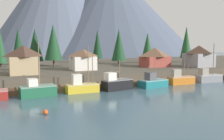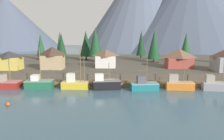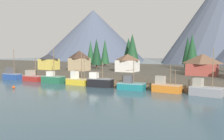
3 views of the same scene
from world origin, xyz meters
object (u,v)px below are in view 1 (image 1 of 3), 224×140
conifer_far_right (35,45)px  channel_buoy (45,112)px  fishing_boat_green (37,90)px  fishing_boat_grey (208,77)px  house_tan (24,60)px  fishing_boat_teal (153,82)px  conifer_near_right (186,42)px  fishing_boat_orange (180,79)px  conifer_near_left (0,46)px  house_red (155,57)px  conifer_back_right (18,47)px  conifer_back_left (119,45)px  house_grey (199,56)px  conifer_centre (53,42)px  house_white (83,59)px  fishing_boat_black (116,83)px  fishing_boat_yellow (81,86)px  conifer_mid_left (148,45)px  conifer_far_left (97,44)px

conifer_far_right → channel_buoy: bearing=-96.7°
fishing_boat_green → conifer_far_right: 39.22m
fishing_boat_grey → house_tan: 44.06m
fishing_boat_teal → conifer_near_right: 45.34m
fishing_boat_orange → conifer_near_left: size_ratio=0.56×
house_tan → conifer_far_right: bearing=76.5°
house_red → fishing_boat_orange: bearing=-104.6°
conifer_near_right → conifer_back_right: 59.60m
house_red → house_tan: 38.25m
house_tan → conifer_back_right: (-0.21, 10.69, 2.76)m
fishing_boat_grey → conifer_back_right: conifer_back_right is taller
conifer_far_right → conifer_near_left: bearing=-172.6°
conifer_far_right → conifer_back_left: bearing=-15.2°
fishing_boat_orange → conifer_far_right: 47.32m
house_grey → conifer_centre: size_ratio=0.57×
house_tan → house_white: bearing=16.7°
fishing_boat_orange → fishing_boat_grey: size_ratio=0.67×
fishing_boat_black → house_grey: size_ratio=0.91×
conifer_centre → conifer_far_right: (-4.56, 6.13, -0.82)m
fishing_boat_grey → conifer_back_left: (-9.42, 30.80, 7.82)m
fishing_boat_yellow → channel_buoy: bearing=-124.0°
conifer_mid_left → conifer_far_left: (-15.41, 9.80, 0.37)m
fishing_boat_grey → house_red: fishing_boat_grey is taller
conifer_mid_left → channel_buoy: conifer_mid_left is taller
fishing_boat_teal → house_tan: (-25.35, 13.60, 4.79)m
conifer_back_right → channel_buoy: conifer_back_right is taller
fishing_boat_grey → channel_buoy: bearing=-156.7°
fishing_boat_orange → house_tan: size_ratio=0.96×
conifer_near_left → conifer_centre: 15.64m
conifer_back_left → conifer_centre: size_ratio=0.93×
fishing_boat_green → conifer_far_left: size_ratio=0.81×
conifer_far_left → house_grey: bearing=-54.0°
fishing_boat_green → fishing_boat_grey: (40.92, 0.11, 0.04)m
fishing_boat_black → conifer_back_left: 35.63m
fishing_boat_teal → conifer_far_left: size_ratio=0.69×
fishing_boat_green → house_grey: bearing=9.5°
house_grey → conifer_centre: 44.21m
conifer_centre → fishing_boat_green: bearing=-106.9°
fishing_boat_yellow → house_white: bearing=72.1°
conifer_back_left → fishing_boat_yellow: bearing=-127.1°
fishing_boat_orange → conifer_back_left: bearing=94.8°
conifer_far_left → channel_buoy: 61.48m
house_red → conifer_centre: size_ratio=0.63×
house_grey → house_tan: size_ratio=1.10×
fishing_boat_yellow → house_grey: (40.47, 11.58, 4.63)m
fishing_boat_grey → conifer_far_left: (-13.20, 40.93, 8.01)m
fishing_boat_grey → house_red: size_ratio=1.19×
channel_buoy → fishing_boat_yellow: bearing=54.7°
conifer_mid_left → fishing_boat_teal: bearing=-120.6°
conifer_near_left → conifer_mid_left: 48.61m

